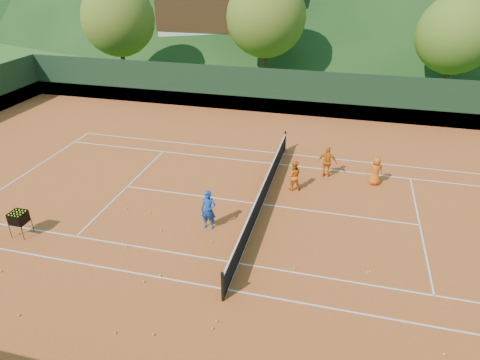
% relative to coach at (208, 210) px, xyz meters
% --- Properties ---
extents(ground, '(400.00, 400.00, 0.00)m').
position_rel_coach_xyz_m(ground, '(1.67, 2.26, -0.83)').
color(ground, '#2C551A').
rests_on(ground, ground).
extents(clay_court, '(40.00, 24.00, 0.02)m').
position_rel_coach_xyz_m(clay_court, '(1.67, 2.26, -0.82)').
color(clay_court, '#BB501E').
rests_on(clay_court, ground).
extents(coach, '(0.60, 0.40, 1.63)m').
position_rel_coach_xyz_m(coach, '(0.00, 0.00, 0.00)').
color(coach, '#173F9A').
rests_on(coach, clay_court).
extents(student_a, '(0.82, 0.71, 1.43)m').
position_rel_coach_xyz_m(student_a, '(2.75, 3.90, -0.10)').
color(student_a, orange).
rests_on(student_a, clay_court).
extents(student_b, '(0.93, 0.46, 1.54)m').
position_rel_coach_xyz_m(student_b, '(4.12, 5.62, -0.04)').
color(student_b, orange).
rests_on(student_b, clay_court).
extents(student_c, '(0.76, 0.58, 1.39)m').
position_rel_coach_xyz_m(student_c, '(6.34, 5.36, -0.12)').
color(student_c, orange).
rests_on(student_c, clay_court).
extents(tennis_ball_0, '(0.07, 0.07, 0.07)m').
position_rel_coach_xyz_m(tennis_ball_0, '(0.16, -5.54, -0.78)').
color(tennis_ball_0, '#BCD924').
rests_on(tennis_ball_0, clay_court).
extents(tennis_ball_1, '(0.07, 0.07, 0.07)m').
position_rel_coach_xyz_m(tennis_ball_1, '(-0.92, -5.75, -0.78)').
color(tennis_ball_1, '#BCD924').
rests_on(tennis_ball_1, clay_court).
extents(tennis_ball_4, '(0.07, 0.07, 0.07)m').
position_rel_coach_xyz_m(tennis_ball_4, '(-1.74, -0.70, -0.78)').
color(tennis_ball_4, '#BCD924').
rests_on(tennis_ball_4, clay_court).
extents(tennis_ball_5, '(0.07, 0.07, 0.07)m').
position_rel_coach_xyz_m(tennis_ball_5, '(-2.72, 0.36, -0.78)').
color(tennis_ball_5, '#BCD924').
rests_on(tennis_ball_5, clay_court).
extents(tennis_ball_6, '(0.07, 0.07, 0.07)m').
position_rel_coach_xyz_m(tennis_ball_6, '(-4.03, -5.87, -0.78)').
color(tennis_ball_6, '#BCD924').
rests_on(tennis_ball_6, clay_court).
extents(tennis_ball_7, '(0.07, 0.07, 0.07)m').
position_rel_coach_xyz_m(tennis_ball_7, '(-1.08, -3.57, -0.78)').
color(tennis_ball_7, '#BCD924').
rests_on(tennis_ball_7, clay_court).
extents(tennis_ball_9, '(0.07, 0.07, 0.07)m').
position_rel_coach_xyz_m(tennis_ball_9, '(6.12, -1.20, -0.78)').
color(tennis_ball_9, '#BCD924').
rests_on(tennis_ball_9, clay_court).
extents(tennis_ball_10, '(0.07, 0.07, 0.07)m').
position_rel_coach_xyz_m(tennis_ball_10, '(1.74, -4.61, -0.78)').
color(tennis_ball_10, '#BCD924').
rests_on(tennis_ball_10, clay_court).
extents(tennis_ball_11, '(0.07, 0.07, 0.07)m').
position_rel_coach_xyz_m(tennis_ball_11, '(-6.00, -4.31, -0.78)').
color(tennis_ball_11, '#BCD924').
rests_on(tennis_ball_11, clay_court).
extents(tennis_ball_13, '(0.07, 0.07, 0.07)m').
position_rel_coach_xyz_m(tennis_ball_13, '(-6.98, -2.25, -0.78)').
color(tennis_ball_13, '#BCD924').
rests_on(tennis_ball_13, clay_court).
extents(tennis_ball_14, '(0.07, 0.07, 0.07)m').
position_rel_coach_xyz_m(tennis_ball_14, '(-2.54, -1.96, -0.78)').
color(tennis_ball_14, '#BCD924').
rests_on(tennis_ball_14, clay_court).
extents(tennis_ball_16, '(0.07, 0.07, 0.07)m').
position_rel_coach_xyz_m(tennis_ball_16, '(-3.82, 0.46, -0.78)').
color(tennis_ball_16, '#BCD924').
rests_on(tennis_ball_16, clay_court).
extents(tennis_ball_17, '(0.07, 0.07, 0.07)m').
position_rel_coach_xyz_m(tennis_ball_17, '(-0.69, -3.15, -0.78)').
color(tennis_ball_17, '#BCD924').
rests_on(tennis_ball_17, clay_court).
extents(tennis_ball_18, '(0.07, 0.07, 0.07)m').
position_rel_coach_xyz_m(tennis_ball_18, '(6.04, -1.26, -0.78)').
color(tennis_ball_18, '#BCD924').
rests_on(tennis_ball_18, clay_court).
extents(tennis_ball_19, '(0.07, 0.07, 0.07)m').
position_rel_coach_xyz_m(tennis_ball_19, '(0.38, -0.91, -0.78)').
color(tennis_ball_19, '#BCD924').
rests_on(tennis_ball_19, clay_court).
extents(tennis_ball_20, '(0.07, 0.07, 0.07)m').
position_rel_coach_xyz_m(tennis_ball_20, '(3.62, -1.69, -0.78)').
color(tennis_ball_20, '#BCD924').
rests_on(tennis_ball_20, clay_court).
extents(tennis_ball_21, '(0.07, 0.07, 0.07)m').
position_rel_coach_xyz_m(tennis_ball_21, '(8.01, -4.21, -0.78)').
color(tennis_ball_21, '#BCD924').
rests_on(tennis_ball_21, clay_court).
extents(tennis_ball_22, '(0.07, 0.07, 0.07)m').
position_rel_coach_xyz_m(tennis_ball_22, '(1.70, -4.91, -0.78)').
color(tennis_ball_22, '#BCD924').
rests_on(tennis_ball_22, clay_court).
extents(court_lines, '(23.83, 11.03, 0.00)m').
position_rel_coach_xyz_m(court_lines, '(1.67, 2.26, -0.81)').
color(court_lines, white).
rests_on(court_lines, clay_court).
extents(tennis_net, '(0.10, 12.07, 1.10)m').
position_rel_coach_xyz_m(tennis_net, '(1.67, 2.26, -0.31)').
color(tennis_net, black).
rests_on(tennis_net, clay_court).
extents(perimeter_fence, '(40.40, 24.24, 3.00)m').
position_rel_coach_xyz_m(perimeter_fence, '(1.67, 2.26, 0.43)').
color(perimeter_fence, black).
rests_on(perimeter_fence, clay_court).
extents(ball_hopper, '(0.57, 0.57, 1.00)m').
position_rel_coach_xyz_m(ball_hopper, '(-6.78, -2.24, -0.07)').
color(ball_hopper, black).
rests_on(ball_hopper, clay_court).
extents(chalet_mid, '(12.65, 8.82, 11.45)m').
position_rel_coach_xyz_m(chalet_mid, '(7.67, 36.26, 4.16)').
color(chalet_mid, beige).
rests_on(chalet_mid, ground).
extents(tree_a, '(6.00, 6.00, 7.88)m').
position_rel_coach_xyz_m(tree_a, '(-14.33, 20.26, 4.03)').
color(tree_a, '#41291A').
rests_on(tree_a, ground).
extents(tree_b, '(6.40, 6.40, 8.40)m').
position_rel_coach_xyz_m(tree_b, '(-2.33, 22.26, 4.36)').
color(tree_b, '#412C1A').
rests_on(tree_b, ground).
extents(tree_c, '(5.60, 5.60, 7.35)m').
position_rel_coach_xyz_m(tree_c, '(11.67, 21.26, 3.71)').
color(tree_c, '#41291A').
rests_on(tree_c, ground).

